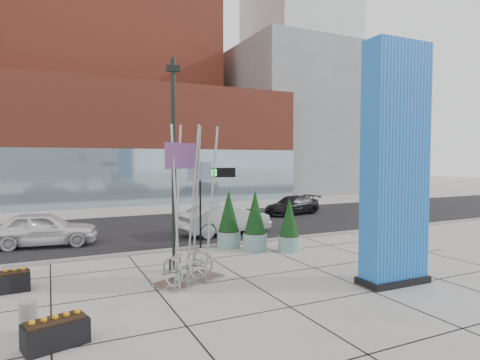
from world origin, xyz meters
name	(u,v)px	position (x,y,z in m)	size (l,w,h in m)	color
ground	(206,274)	(0.00, 0.00, 0.00)	(160.00, 160.00, 0.00)	#9E9991
street_asphalt	(145,229)	(0.00, 10.00, 0.01)	(80.00, 12.00, 0.02)	black
curb_edge	(174,250)	(0.00, 4.00, 0.06)	(80.00, 0.30, 0.12)	gray
tower_podium	(117,145)	(1.00, 27.00, 5.50)	(34.00, 10.00, 11.00)	#A1422E
tower_glass_front	(126,178)	(1.00, 22.20, 2.50)	(34.00, 0.60, 5.00)	#8CA5B2
building_grey_parking	(303,123)	(26.00, 32.00, 9.00)	(20.00, 18.00, 18.00)	slate
building_pale_office	(299,28)	(36.00, 48.00, 27.50)	(16.00, 16.00, 55.00)	#B2B7BC
blue_pylon	(395,168)	(5.25, -3.63, 3.80)	(2.38, 1.09, 7.87)	blue
lamp_post	(174,185)	(-0.88, 0.86, 3.16)	(0.52, 0.42, 7.73)	black
public_art_sculpture	(189,240)	(-0.78, -0.51, 1.38)	(2.59, 2.02, 5.27)	#ACAFB1
concrete_bollard	(28,318)	(-5.48, -2.83, 0.39)	(0.40, 0.40, 0.78)	gray
overhead_street_sign	(213,179)	(1.82, 3.80, 3.18)	(1.75, 0.34, 3.71)	black
round_planter_east	(289,226)	(4.65, 1.80, 1.13)	(0.96, 0.96, 2.39)	#7BA6A0
round_planter_mid	(255,222)	(3.38, 2.65, 1.28)	(1.08, 1.08, 2.70)	#7BA6A0
round_planter_west	(229,220)	(2.50, 3.60, 1.27)	(1.08, 1.08, 2.69)	#7BA6A0
box_planter_north	(6,281)	(-6.24, 0.86, 0.34)	(1.38, 0.77, 0.73)	black
box_planter_south	(56,332)	(-4.91, -3.76, 0.33)	(1.44, 0.98, 0.72)	black
car_white_west	(43,229)	(-5.26, 7.59, 0.81)	(1.91, 4.76, 1.62)	white
car_silver_mid	(225,219)	(3.67, 6.69, 0.84)	(1.77, 5.07, 1.67)	#B1B4B9
car_dark_east	(292,205)	(11.25, 11.72, 0.68)	(1.89, 4.66, 1.35)	black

